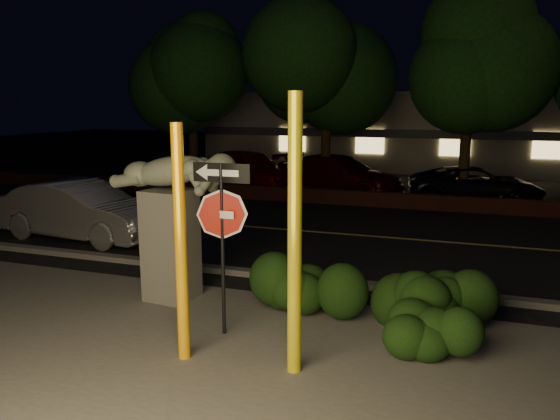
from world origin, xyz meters
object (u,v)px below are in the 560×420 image
object	(u,v)px
yellow_pole_left	(181,245)
parked_car_red	(248,169)
signpost	(222,215)
sculpture	(172,210)
silver_sedan	(81,210)
parked_car_darkred	(339,175)
yellow_pole_right	(295,238)
parked_car_dark	(475,185)

from	to	relation	value
yellow_pole_left	parked_car_red	world-z (taller)	yellow_pole_left
signpost	yellow_pole_left	bearing A→B (deg)	-101.32
signpost	parked_car_red	size ratio (longest dim) A/B	0.54
signpost	sculpture	xyz separation A→B (m)	(-1.47, 1.09, -0.22)
sculpture	silver_sedan	bearing A→B (deg)	151.32
yellow_pole_left	parked_car_darkred	bearing A→B (deg)	94.61
silver_sedan	parked_car_darkred	size ratio (longest dim) A/B	0.88
yellow_pole_right	parked_car_dark	bearing A→B (deg)	80.76
yellow_pole_right	parked_car_darkred	xyz separation A→B (m)	(-2.67, 14.07, -1.05)
silver_sedan	parked_car_red	world-z (taller)	parked_car_red
silver_sedan	parked_car_dark	xyz separation A→B (m)	(9.55, 8.83, -0.11)
yellow_pole_left	parked_car_dark	bearing A→B (deg)	74.87
yellow_pole_right	silver_sedan	world-z (taller)	yellow_pole_right
yellow_pole_right	signpost	world-z (taller)	yellow_pole_right
yellow_pole_right	parked_car_darkred	size ratio (longest dim) A/B	0.70
silver_sedan	parked_car_darkred	bearing A→B (deg)	-21.94
signpost	sculpture	distance (m)	1.85
parked_car_red	parked_car_dark	bearing A→B (deg)	-68.73
signpost	sculpture	size ratio (longest dim) A/B	0.98
silver_sedan	parked_car_darkred	world-z (taller)	silver_sedan
silver_sedan	parked_car_red	size ratio (longest dim) A/B	0.94
signpost	parked_car_dark	world-z (taller)	signpost
sculpture	parked_car_red	bearing A→B (deg)	112.71
yellow_pole_right	silver_sedan	xyz separation A→B (m)	(-7.31, 4.99, -1.04)
yellow_pole_left	parked_car_red	size ratio (longest dim) A/B	0.67
silver_sedan	sculpture	bearing A→B (deg)	-119.75
yellow_pole_left	signpost	xyz separation A→B (m)	(0.17, 0.91, 0.25)
yellow_pole_right	parked_car_red	distance (m)	15.52
signpost	silver_sedan	distance (m)	7.38
yellow_pole_left	yellow_pole_right	distance (m)	1.54
silver_sedan	parked_car_darkred	xyz separation A→B (m)	(4.64, 9.08, -0.00)
yellow_pole_left	sculpture	xyz separation A→B (m)	(-1.30, 2.00, 0.03)
parked_car_darkred	parked_car_dark	xyz separation A→B (m)	(4.92, -0.25, -0.11)
yellow_pole_left	signpost	bearing A→B (deg)	79.19
yellow_pole_right	sculpture	world-z (taller)	yellow_pole_right
signpost	parked_car_dark	bearing A→B (deg)	74.06
parked_car_darkred	yellow_pole_right	bearing A→B (deg)	-152.03
yellow_pole_left	silver_sedan	distance (m)	7.77
yellow_pole_left	parked_car_dark	world-z (taller)	yellow_pole_left
sculpture	parked_car_darkred	distance (m)	12.24
silver_sedan	parked_car_red	bearing A→B (deg)	-0.26
parked_car_darkred	parked_car_dark	world-z (taller)	parked_car_darkred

